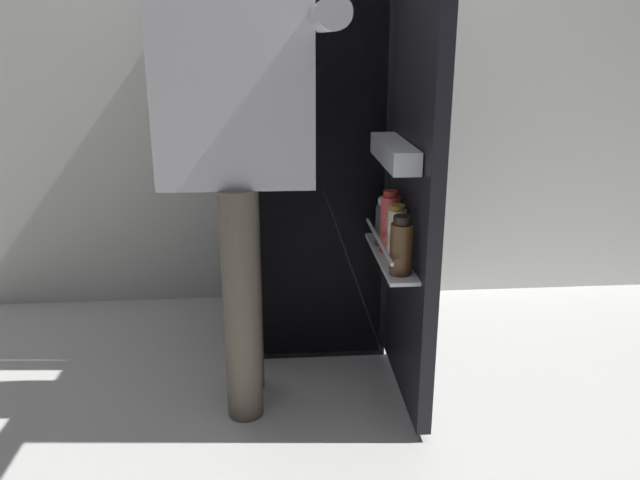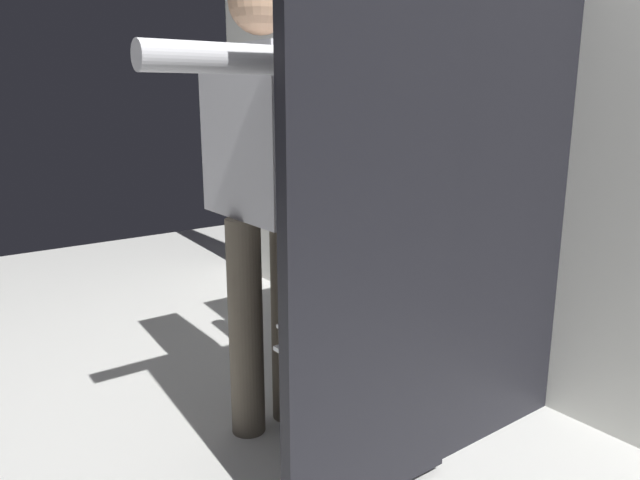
% 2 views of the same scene
% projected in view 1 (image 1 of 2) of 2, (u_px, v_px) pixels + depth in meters
% --- Properties ---
extents(ground_plane, '(6.91, 6.91, 0.00)m').
position_uv_depth(ground_plane, '(315.00, 391.00, 2.27)').
color(ground_plane, silver).
extents(kitchen_wall, '(4.40, 0.10, 2.53)m').
position_uv_depth(kitchen_wall, '(300.00, 28.00, 2.78)').
color(kitchen_wall, silver).
rests_on(kitchen_wall, ground_plane).
extents(refrigerator, '(0.64, 1.23, 1.66)m').
position_uv_depth(refrigerator, '(311.00, 141.00, 2.52)').
color(refrigerator, black).
rests_on(refrigerator, ground_plane).
extents(person, '(0.54, 0.78, 1.57)m').
position_uv_depth(person, '(239.00, 132.00, 1.93)').
color(person, '#665B4C').
rests_on(person, ground_plane).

